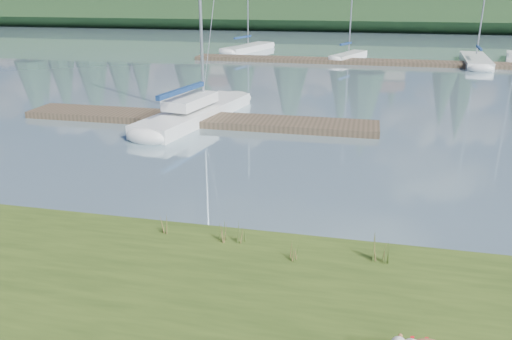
# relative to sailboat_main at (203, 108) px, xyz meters

# --- Properties ---
(ground) EXTENTS (200.00, 200.00, 0.00)m
(ground) POSITION_rel_sailboat_main_xyz_m (4.05, 19.86, -0.42)
(ground) COLOR #7793A0
(ground) RESTS_ON ground
(ridge) EXTENTS (200.00, 20.00, 5.00)m
(ridge) POSITION_rel_sailboat_main_xyz_m (4.05, 62.86, 2.08)
(ridge) COLOR #1C341A
(ridge) RESTS_ON ground
(sailboat_main) EXTENTS (3.43, 9.23, 13.00)m
(sailboat_main) POSITION_rel_sailboat_main_xyz_m (0.00, 0.00, 0.00)
(sailboat_main) COLOR white
(sailboat_main) RESTS_ON ground
(dock_near) EXTENTS (16.00, 2.00, 0.30)m
(dock_near) POSITION_rel_sailboat_main_xyz_m (0.05, -1.14, -0.27)
(dock_near) COLOR #4C3D2C
(dock_near) RESTS_ON ground
(dock_far) EXTENTS (26.00, 2.20, 0.30)m
(dock_far) POSITION_rel_sailboat_main_xyz_m (6.05, 19.86, -0.27)
(dock_far) COLOR #4C3D2C
(dock_far) RESTS_ON ground
(sailboat_bg_1) EXTENTS (4.02, 8.95, 13.05)m
(sailboat_bg_1) POSITION_rel_sailboat_main_xyz_m (-3.87, 26.96, -0.10)
(sailboat_bg_1) COLOR white
(sailboat_bg_1) RESTS_ON ground
(sailboat_bg_2) EXTENTS (3.27, 6.21, 9.48)m
(sailboat_bg_2) POSITION_rel_sailboat_main_xyz_m (5.89, 22.34, -0.09)
(sailboat_bg_2) COLOR white
(sailboat_bg_2) RESTS_ON ground
(sailboat_bg_3) EXTENTS (2.57, 9.39, 13.47)m
(sailboat_bg_3) POSITION_rel_sailboat_main_xyz_m (15.81, 22.23, -0.10)
(sailboat_bg_3) COLOR white
(sailboat_bg_3) RESTS_ON ground
(weed_0) EXTENTS (0.17, 0.14, 0.58)m
(weed_0) POSITION_rel_sailboat_main_xyz_m (4.53, -12.36, 0.17)
(weed_0) COLOR #475B23
(weed_0) RESTS_ON bank
(weed_1) EXTENTS (0.17, 0.14, 0.58)m
(weed_1) POSITION_rel_sailboat_main_xyz_m (4.92, -12.27, 0.17)
(weed_1) COLOR #475B23
(weed_1) RESTS_ON bank
(weed_2) EXTENTS (0.17, 0.14, 0.68)m
(weed_2) POSITION_rel_sailboat_main_xyz_m (7.77, -12.44, 0.22)
(weed_2) COLOR #475B23
(weed_2) RESTS_ON bank
(weed_3) EXTENTS (0.17, 0.14, 0.55)m
(weed_3) POSITION_rel_sailboat_main_xyz_m (3.13, -12.25, 0.16)
(weed_3) COLOR #475B23
(weed_3) RESTS_ON bank
(weed_4) EXTENTS (0.17, 0.14, 0.45)m
(weed_4) POSITION_rel_sailboat_main_xyz_m (6.18, -12.80, 0.12)
(weed_4) COLOR #475B23
(weed_4) RESTS_ON bank
(weed_5) EXTENTS (0.17, 0.14, 0.53)m
(weed_5) POSITION_rel_sailboat_main_xyz_m (8.02, -12.51, 0.15)
(weed_5) COLOR #475B23
(weed_5) RESTS_ON bank
(mud_lip) EXTENTS (60.00, 0.50, 0.14)m
(mud_lip) POSITION_rel_sailboat_main_xyz_m (4.05, -11.74, -0.35)
(mud_lip) COLOR #33281C
(mud_lip) RESTS_ON ground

